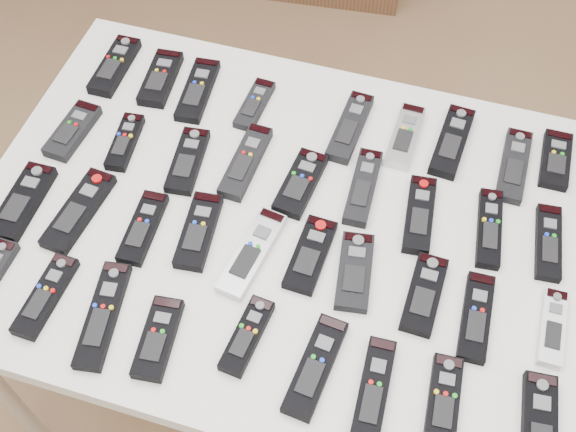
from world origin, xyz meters
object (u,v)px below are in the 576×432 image
(table, at_px, (288,238))
(remote_6, at_px, (452,142))
(remote_2, at_px, (198,90))
(remote_18, at_px, (23,202))
(remote_3, at_px, (255,105))
(remote_15, at_px, (419,215))
(remote_20, at_px, (143,228))
(remote_4, at_px, (350,127))
(remote_24, at_px, (355,272))
(remote_13, at_px, (301,183))
(remote_21, at_px, (199,231))
(remote_32, at_px, (247,336))
(remote_17, at_px, (548,242))
(remote_34, at_px, (373,392))
(remote_25, at_px, (424,294))
(remote_26, at_px, (476,317))
(remote_0, at_px, (115,66))
(remote_16, at_px, (489,228))
(remote_8, at_px, (556,160))
(remote_11, at_px, (188,161))
(remote_31, at_px, (158,338))
(remote_23, at_px, (310,255))
(remote_12, at_px, (246,162))
(remote_33, at_px, (315,366))
(remote_29, at_px, (46,296))
(remote_14, at_px, (363,187))
(remote_10, at_px, (125,142))
(remote_7, at_px, (514,166))
(remote_1, at_px, (161,78))
(remote_22, at_px, (252,253))
(remote_30, at_px, (103,315))
(remote_19, at_px, (79,210))
(remote_9, at_px, (73,131))
(remote_36, at_px, (539,430))
(remote_5, at_px, (405,136))
(remote_27, at_px, (552,328))

(table, distance_m, remote_6, 0.41)
(remote_2, height_order, remote_18, remote_18)
(remote_3, xyz_separation_m, remote_15, (0.41, -0.19, 0.00))
(remote_2, distance_m, remote_20, 0.38)
(remote_4, bearing_deg, remote_24, -70.99)
(remote_2, height_order, remote_13, remote_13)
(remote_21, xyz_separation_m, remote_32, (0.16, -0.18, -0.00))
(remote_32, bearing_deg, remote_17, 41.78)
(remote_32, height_order, remote_34, same)
(remote_2, xyz_separation_m, remote_3, (0.14, -0.00, -0.00))
(table, bearing_deg, remote_32, -89.19)
(remote_4, relative_size, remote_25, 1.17)
(remote_2, distance_m, remote_26, 0.78)
(remote_4, height_order, remote_21, same)
(remote_0, relative_size, remote_16, 1.01)
(remote_15, relative_size, remote_17, 1.05)
(remote_8, height_order, remote_21, remote_21)
(remote_11, xyz_separation_m, remote_31, (0.10, -0.39, 0.00))
(remote_15, bearing_deg, remote_23, -145.99)
(remote_17, distance_m, remote_18, 1.04)
(remote_12, height_order, remote_23, remote_12)
(remote_16, distance_m, remote_32, 0.52)
(remote_33, bearing_deg, remote_8, 64.52)
(remote_21, distance_m, remote_29, 0.31)
(remote_6, xyz_separation_m, remote_14, (-0.15, -0.17, 0.00))
(remote_10, relative_size, remote_24, 0.91)
(remote_7, distance_m, remote_31, 0.80)
(remote_7, bearing_deg, remote_16, -98.30)
(remote_29, bearing_deg, remote_1, 93.51)
(remote_3, relative_size, remote_15, 0.82)
(remote_24, xyz_separation_m, remote_34, (0.09, -0.22, 0.00))
(remote_22, height_order, remote_30, same)
(remote_14, relative_size, remote_19, 0.94)
(remote_17, height_order, remote_22, remote_22)
(remote_6, height_order, remote_23, remote_6)
(remote_24, bearing_deg, remote_4, 97.10)
(remote_9, xyz_separation_m, remote_26, (0.89, -0.19, -0.00))
(remote_22, relative_size, remote_34, 1.04)
(remote_36, bearing_deg, remote_20, 162.30)
(remote_25, distance_m, remote_32, 0.33)
(remote_3, distance_m, remote_5, 0.34)
(remote_0, relative_size, remote_18, 0.99)
(table, bearing_deg, remote_7, 32.81)
(remote_4, bearing_deg, remote_23, -85.47)
(remote_2, height_order, remote_9, remote_9)
(remote_16, bearing_deg, remote_3, 156.00)
(remote_11, bearing_deg, remote_27, -18.91)
(remote_31, relative_size, remote_34, 0.81)
(remote_13, height_order, remote_25, remote_13)
(remote_26, bearing_deg, remote_36, -55.44)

